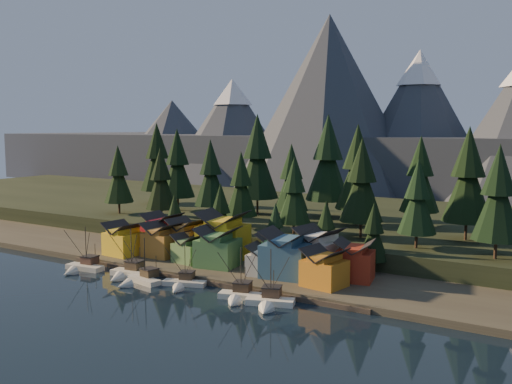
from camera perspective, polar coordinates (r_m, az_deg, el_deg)
The scene contains 45 objects.
ground at distance 118.35m, azimuth -10.09°, elevation -10.67°, with size 500.00×500.00×0.00m, color black.
shore_strip at distance 149.19m, azimuth 0.27°, elevation -6.65°, with size 400.00×50.00×1.50m, color #3B362B.
hillside at distance 192.32m, azimuth 8.10°, elevation -3.03°, with size 420.00×100.00×6.00m, color black.
dock at distance 130.42m, azimuth -5.20°, elevation -8.73°, with size 80.00×4.00×1.00m, color #4F4538.
mountain_ridge at distance 308.11m, azimuth 16.78°, elevation 4.66°, with size 560.00×190.00×90.00m.
boat_0 at distance 145.38m, azimuth -17.07°, elevation -6.68°, with size 10.25×10.99×11.85m.
boat_1 at distance 136.83m, azimuth -12.78°, elevation -7.27°, with size 9.96×10.71×12.54m.
boat_2 at distance 130.79m, azimuth -11.62°, elevation -8.06°, with size 10.10×10.68×11.28m.
boat_3 at distance 126.73m, azimuth -7.36°, elevation -8.57°, with size 10.23×10.60×10.43m.
boat_4 at distance 116.51m, azimuth -1.74°, elevation -9.63°, with size 9.49×10.12×11.75m.
boat_5 at distance 112.46m, azimuth 1.32°, elevation -10.19°, with size 10.28×10.90×12.34m.
house_front_0 at distance 153.05m, azimuth -13.14°, elevation -4.48°, with size 9.16×8.73×8.53m.
house_front_1 at distance 149.33m, azimuth -9.39°, elevation -4.63°, with size 8.65×8.33×8.71m.
house_front_2 at distance 142.26m, azimuth -6.61°, elevation -5.53°, with size 8.00×8.05×6.94m.
house_front_3 at distance 137.15m, azimuth -3.85°, elevation -5.39°, with size 10.49×10.12×9.45m.
house_front_4 at distance 129.65m, azimuth 0.85°, elevation -6.68°, with size 7.73×8.19×6.92m.
house_front_5 at distance 127.49m, azimuth 3.01°, elevation -6.03°, with size 11.30×10.53×10.59m.
house_front_6 at distance 120.95m, azimuth 6.86°, elevation -7.40°, with size 9.24×8.87×8.12m.
house_back_0 at distance 158.08m, azimuth -9.34°, elevation -3.79°, with size 9.25×8.89×9.85m.
house_back_1 at distance 149.86m, azimuth -6.89°, elevation -4.39°, with size 8.82×8.92×9.49m.
house_back_2 at distance 144.69m, azimuth -3.29°, elevation -4.20°, with size 12.91×12.14×12.08m.
house_back_3 at distance 135.28m, azimuth 1.98°, elevation -5.79°, with size 9.07×8.28×8.40m.
house_back_4 at distance 132.81m, azimuth 6.33°, elevation -5.62°, with size 10.72×10.41×10.29m.
house_back_5 at distance 126.59m, azimuth 9.85°, elevation -6.64°, with size 9.30×9.38×8.85m.
tree_hill_0 at distance 194.27m, azimuth -13.59°, elevation 1.54°, with size 9.77×9.77×22.76m.
tree_hill_1 at distance 197.70m, azimuth -7.86°, elevation 2.61°, with size 12.12×12.12×28.23m.
tree_hill_2 at distance 176.31m, azimuth -9.49°, elevation 1.13°, with size 9.75×9.75×22.71m.
tree_hill_3 at distance 179.26m, azimuth -4.56°, elevation 1.67°, with size 10.70×10.70×24.92m.
tree_hill_4 at distance 186.89m, azimuth 0.14°, elevation 3.25°, with size 14.16×14.16×33.00m.
tree_hill_5 at distance 161.00m, azimuth -1.50°, elevation 0.56°, with size 9.42×9.42×21.95m.
tree_hill_6 at distance 169.65m, azimuth 3.55°, elevation 1.22°, with size 10.26×10.26×23.91m.
tree_hill_7 at distance 150.22m, azimuth 3.83°, elevation -0.09°, with size 9.01×9.01×20.98m.
tree_hill_8 at distance 168.13m, azimuth 10.10°, elevation 2.16°, with size 12.74×12.74×29.67m.
tree_hill_9 at distance 149.62m, azimuth 10.52°, elevation 0.88°, with size 11.23×11.23×26.17m.
tree_hill_10 at distance 170.72m, azimuth 16.09°, elevation 1.45°, with size 11.30×11.30×26.32m.
tree_hill_11 at distance 140.12m, azimuth 15.85°, elevation -0.73°, with size 9.17×9.17×21.36m.
tree_hill_12 at distance 153.30m, azimuth 20.43°, elevation 1.31°, with size 12.48×12.48×29.07m.
tree_hill_13 at distance 134.13m, azimuth 23.05°, elevation -0.41°, with size 10.83×10.83×25.22m.
tree_hill_15 at distance 182.68m, azimuth 7.20°, elevation 3.10°, with size 14.10×14.10×32.84m.
tree_hill_16 at distance 216.92m, azimuth -9.85°, elevation 3.22°, with size 13.00×13.00×30.28m.
tree_shore_0 at distance 163.64m, azimuth -8.12°, elevation -2.43°, with size 6.24×6.24×14.54m.
tree_shore_1 at distance 153.64m, azimuth -3.54°, elevation -2.17°, with size 7.89×7.89×18.37m.
tree_shore_2 at distance 144.96m, azimuth 1.96°, elevation -3.61°, with size 6.10×6.10×14.21m.
tree_shore_3 at distance 138.50m, azimuth 7.00°, elevation -3.78°, with size 6.75×6.75×15.73m.
tree_shore_4 at distance 133.96m, azimuth 11.68°, elevation -4.12°, with size 6.95×6.95×16.18m.
Camera 1 is at (75.97, -83.78, 34.87)m, focal length 40.00 mm.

